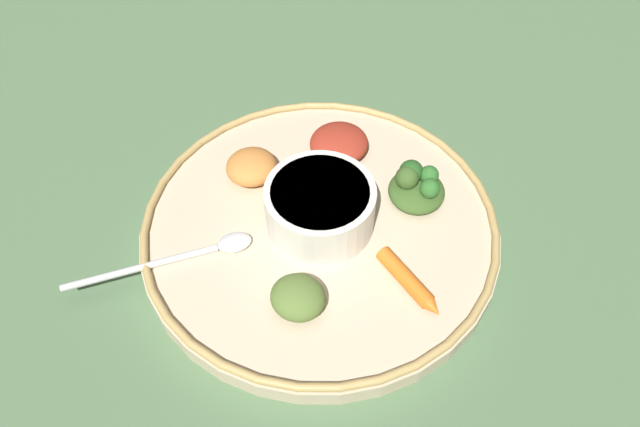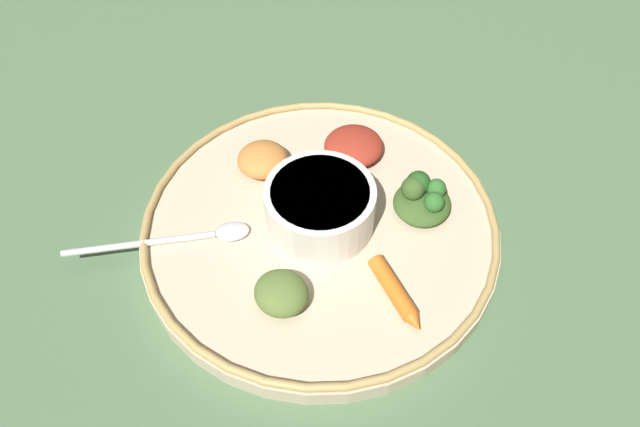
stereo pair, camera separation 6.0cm
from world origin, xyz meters
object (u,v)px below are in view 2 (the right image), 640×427
spoon (186,237)px  greens_pile (422,198)px  carrot_near_spoon (396,293)px  center_bowl (320,206)px

spoon → greens_pile: bearing=137.3°
greens_pile → carrot_near_spoon: 0.11m
spoon → greens_pile: 0.24m
greens_pile → carrot_near_spoon: (0.11, 0.04, -0.01)m
center_bowl → spoon: center_bowl is taller
spoon → greens_pile: (-0.18, 0.16, 0.01)m
spoon → center_bowl: bearing=136.9°
greens_pile → carrot_near_spoon: bearing=19.7°
greens_pile → spoon: bearing=-42.7°
greens_pile → center_bowl: bearing=-42.3°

